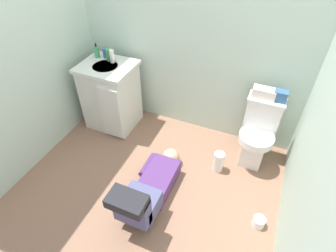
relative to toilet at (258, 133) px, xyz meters
The scene contains 16 objects.
ground_plane 1.27m from the toilet, 137.52° to the right, with size 3.02×3.19×0.04m, color #87624D.
wall_back 1.26m from the toilet, 160.34° to the left, with size 2.68×0.08×2.40m, color #B5CDBC.
wall_left 2.48m from the toilet, 159.59° to the right, with size 0.08×2.19×2.40m, color #B5CDBC.
wall_right 1.24m from the toilet, 63.30° to the right, with size 0.08×2.19×2.40m, color #B5CDBC.
toilet is the anchor object (origin of this frame).
vanity_cabinet 1.73m from the toilet, behind, with size 0.60×0.53×0.82m.
faucet 1.80m from the toilet, behind, with size 0.02×0.02×0.10m, color silver.
person_plumber 1.26m from the toilet, 130.02° to the right, with size 0.39×1.06×0.52m.
tissue_box 0.44m from the toilet, 116.43° to the left, with size 0.22×0.11×0.10m, color silver.
toiletry_bag 0.46m from the toilet, 40.77° to the left, with size 0.12×0.09×0.11m, color #33598C.
soap_dispenser 1.99m from the toilet, behind, with size 0.06×0.06×0.17m.
bottle_blue 1.90m from the toilet, behind, with size 0.05×0.05×0.11m, color #3C67B6.
bottle_green 1.83m from the toilet, behind, with size 0.06×0.06×0.14m, color #46A050.
bottle_white 1.77m from the toilet, behind, with size 0.05×0.05×0.15m, color white.
paper_towel_roll 0.50m from the toilet, 133.20° to the right, with size 0.11×0.11×0.23m, color white.
toilet_paper_roll 0.89m from the toilet, 75.41° to the right, with size 0.11×0.11×0.10m, color white.
Camera 1 is at (0.86, -1.47, 2.29)m, focal length 29.14 mm.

